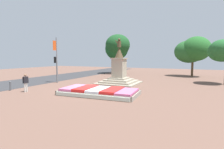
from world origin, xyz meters
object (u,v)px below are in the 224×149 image
at_px(flower_planter, 98,92).
at_px(pedestrian_with_handbag, 26,82).
at_px(banner_pole, 57,59).
at_px(traffic_light_mid_block, 56,65).
at_px(kerb_bollard_mid_a, 10,86).
at_px(statue_monument, 119,74).

height_order(flower_planter, pedestrian_with_handbag, pedestrian_with_handbag).
xyz_separation_m(flower_planter, pedestrian_with_handbag, (-6.79, -2.01, 0.75)).
height_order(banner_pole, pedestrian_with_handbag, banner_pole).
xyz_separation_m(flower_planter, traffic_light_mid_block, (-8.73, 4.10, 2.11)).
height_order(pedestrian_with_handbag, kerb_bollard_mid_a, pedestrian_with_handbag).
bearing_deg(flower_planter, banner_pole, 154.43).
distance_m(flower_planter, statue_monument, 6.84).
distance_m(banner_pole, kerb_bollard_mid_a, 6.78).
xyz_separation_m(pedestrian_with_handbag, kerb_bollard_mid_a, (-2.09, -0.13, -0.51)).
height_order(statue_monument, pedestrian_with_handbag, statue_monument).
bearing_deg(statue_monument, pedestrian_with_handbag, -124.02).
relative_size(flower_planter, pedestrian_with_handbag, 4.10).
bearing_deg(kerb_bollard_mid_a, banner_pole, 87.34).
relative_size(statue_monument, pedestrian_with_handbag, 3.23).
bearing_deg(traffic_light_mid_block, flower_planter, -25.15).
distance_m(traffic_light_mid_block, kerb_bollard_mid_a, 6.51).
height_order(banner_pole, kerb_bollard_mid_a, banner_pole).
relative_size(traffic_light_mid_block, pedestrian_with_handbag, 1.94).
relative_size(flower_planter, banner_pole, 1.22).
relative_size(banner_pole, pedestrian_with_handbag, 3.35).
height_order(traffic_light_mid_block, pedestrian_with_handbag, traffic_light_mid_block).
height_order(flower_planter, kerb_bollard_mid_a, kerb_bollard_mid_a).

